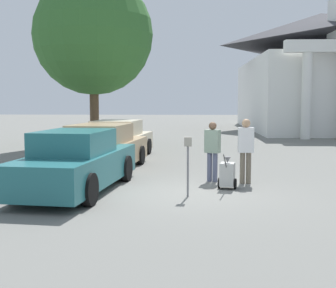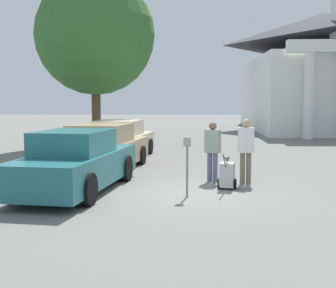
{
  "view_description": "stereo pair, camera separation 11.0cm",
  "coord_description": "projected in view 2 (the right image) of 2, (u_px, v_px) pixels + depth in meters",
  "views": [
    {
      "loc": [
        0.13,
        -11.47,
        2.32
      ],
      "look_at": [
        -0.46,
        1.36,
        1.1
      ],
      "focal_mm": 50.0,
      "sensor_mm": 36.0,
      "label": 1
    },
    {
      "loc": [
        0.24,
        -11.46,
        2.32
      ],
      "look_at": [
        -0.46,
        1.36,
        1.1
      ],
      "focal_mm": 50.0,
      "sensor_mm": 36.0,
      "label": 2
    }
  ],
  "objects": [
    {
      "name": "parked_car_teal",
      "position": [
        77.0,
        163.0,
        11.83
      ],
      "size": [
        2.37,
        5.32,
        1.56
      ],
      "rotation": [
        0.0,
        0.0,
        -0.12
      ],
      "color": "#23666B",
      "rests_on": "ground_plane"
    },
    {
      "name": "person_worker",
      "position": [
        213.0,
        148.0,
        13.2
      ],
      "size": [
        0.47,
        0.39,
        1.7
      ],
      "rotation": [
        0.0,
        0.0,
        2.66
      ],
      "color": "#515670",
      "rests_on": "ground_plane"
    },
    {
      "name": "parked_car_tan",
      "position": [
        103.0,
        149.0,
        15.23
      ],
      "size": [
        2.48,
        5.41,
        1.53
      ],
      "rotation": [
        0.0,
        0.0,
        -0.12
      ],
      "color": "tan",
      "rests_on": "ground_plane"
    },
    {
      "name": "shade_tree",
      "position": [
        95.0,
        35.0,
        22.52
      ],
      "size": [
        5.76,
        5.76,
        8.31
      ],
      "color": "brown",
      "rests_on": "ground_plane"
    },
    {
      "name": "parked_car_cream",
      "position": [
        119.0,
        141.0,
        18.6
      ],
      "size": [
        2.43,
        4.87,
        1.51
      ],
      "rotation": [
        0.0,
        0.0,
        -0.12
      ],
      "color": "beige",
      "rests_on": "ground_plane"
    },
    {
      "name": "parking_meter",
      "position": [
        187.0,
        156.0,
        11.09
      ],
      "size": [
        0.18,
        0.09,
        1.44
      ],
      "color": "slate",
      "rests_on": "ground_plane"
    },
    {
      "name": "ground_plane",
      "position": [
        183.0,
        193.0,
        11.63
      ],
      "size": [
        120.0,
        120.0,
        0.0
      ],
      "primitive_type": "plane",
      "color": "slate"
    },
    {
      "name": "equipment_cart",
      "position": [
        227.0,
        174.0,
        12.15
      ],
      "size": [
        0.52,
        1.0,
        1.0
      ],
      "rotation": [
        0.0,
        0.0,
        -0.21
      ],
      "color": "#B2B2AD",
      "rests_on": "ground_plane"
    },
    {
      "name": "person_supervisor",
      "position": [
        246.0,
        147.0,
        12.85
      ],
      "size": [
        0.43,
        0.24,
        1.79
      ],
      "rotation": [
        0.0,
        0.0,
        3.17
      ],
      "color": "#665B4C",
      "rests_on": "ground_plane"
    },
    {
      "name": "church",
      "position": [
        324.0,
        66.0,
        35.54
      ],
      "size": [
        10.89,
        18.49,
        21.44
      ],
      "color": "white",
      "rests_on": "ground_plane"
    }
  ]
}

